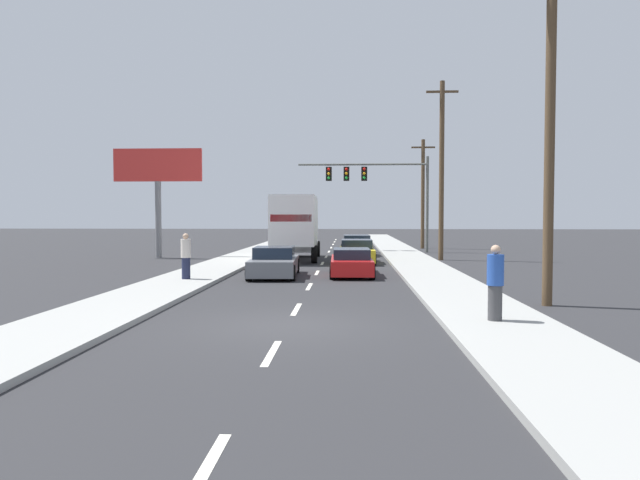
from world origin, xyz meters
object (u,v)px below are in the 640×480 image
object	(u,v)px
utility_pole_near	(550,136)
pedestrian_mid_block	(495,283)
car_red	(351,263)
utility_pole_far	(423,192)
car_tan	(356,246)
pedestrian_near_corner	(186,256)
car_yellow	(357,252)
box_truck	(296,224)
traffic_signal_mast	(367,179)
car_gray	(274,263)
utility_pole_mid	(442,169)
roadside_billboard	(158,177)

from	to	relation	value
utility_pole_near	pedestrian_mid_block	xyz separation A→B (m)	(-2.24, -3.18, -3.75)
car_red	utility_pole_far	bearing A→B (deg)	74.73
car_tan	pedestrian_near_corner	distance (m)	16.89
car_red	utility_pole_far	xyz separation A→B (m)	(5.53, 20.25, 3.77)
car_yellow	pedestrian_mid_block	size ratio (longest dim) A/B	2.44
utility_pole_near	pedestrian_near_corner	bearing A→B (deg)	156.89
car_tan	box_truck	bearing A→B (deg)	-127.82
traffic_signal_mast	car_gray	bearing A→B (deg)	-104.91
utility_pole_near	traffic_signal_mast	bearing A→B (deg)	100.40
car_red	utility_pole_mid	xyz separation A→B (m)	(5.12, 8.68, 4.66)
car_red	car_gray	bearing A→B (deg)	-168.22
car_gray	pedestrian_mid_block	size ratio (longest dim) A/B	2.57
pedestrian_near_corner	pedestrian_mid_block	bearing A→B (deg)	-40.71
car_yellow	utility_pole_mid	xyz separation A→B (m)	(4.83, 2.32, 4.62)
utility_pole_near	utility_pole_mid	world-z (taller)	utility_pole_mid
box_truck	car_red	bearing A→B (deg)	-68.96
traffic_signal_mast	pedestrian_mid_block	distance (m)	27.25
box_truck	traffic_signal_mast	size ratio (longest dim) A/B	0.86
car_tan	utility_pole_near	world-z (taller)	utility_pole_near
car_gray	traffic_signal_mast	size ratio (longest dim) A/B	0.50
utility_pole_mid	box_truck	bearing A→B (deg)	-175.84
box_truck	car_yellow	distance (m)	4.09
roadside_billboard	pedestrian_near_corner	xyz separation A→B (m)	(5.22, -12.45, -3.81)
roadside_billboard	pedestrian_mid_block	size ratio (longest dim) A/B	3.76
utility_pole_mid	roadside_billboard	bearing A→B (deg)	177.23
car_tan	car_yellow	xyz separation A→B (m)	(-0.07, -6.20, -0.02)
box_truck	utility_pole_near	size ratio (longest dim) A/B	0.83
car_yellow	traffic_signal_mast	distance (m)	10.38
utility_pole_far	pedestrian_near_corner	xyz separation A→B (m)	(-11.80, -23.22, -3.30)
car_gray	car_red	xyz separation A→B (m)	(3.21, 0.67, -0.02)
traffic_signal_mast	utility_pole_far	world-z (taller)	utility_pole_far
utility_pole_far	box_truck	bearing A→B (deg)	-125.37
utility_pole_mid	traffic_signal_mast	bearing A→B (deg)	119.54
roadside_billboard	pedestrian_near_corner	world-z (taller)	roadside_billboard
pedestrian_near_corner	car_red	bearing A→B (deg)	25.33
pedestrian_near_corner	pedestrian_mid_block	distance (m)	12.57
pedestrian_mid_block	car_gray	bearing A→B (deg)	121.60
car_yellow	roadside_billboard	bearing A→B (deg)	165.15
roadside_billboard	car_yellow	bearing A→B (deg)	-14.85
car_gray	utility_pole_mid	bearing A→B (deg)	48.29
box_truck	pedestrian_mid_block	bearing A→B (deg)	-71.71
car_tan	utility_pole_far	xyz separation A→B (m)	(5.16, 7.69, 3.71)
box_truck	car_gray	bearing A→B (deg)	-90.64
traffic_signal_mast	roadside_billboard	world-z (taller)	traffic_signal_mast
car_yellow	utility_pole_mid	bearing A→B (deg)	25.72
box_truck	car_yellow	bearing A→B (deg)	-26.86
utility_pole_near	pedestrian_mid_block	distance (m)	5.40
car_gray	utility_pole_far	distance (m)	22.97
car_gray	box_truck	bearing A→B (deg)	89.36
car_tan	pedestrian_mid_block	distance (m)	23.91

